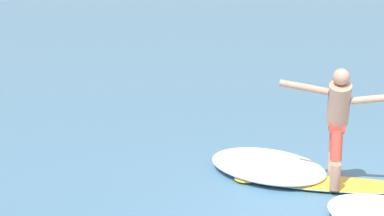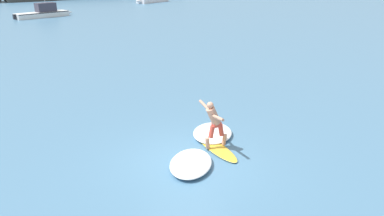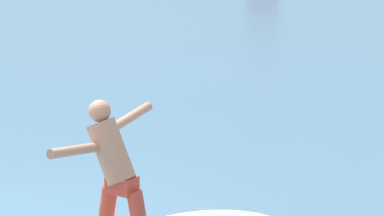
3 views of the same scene
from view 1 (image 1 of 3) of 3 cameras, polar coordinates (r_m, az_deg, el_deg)
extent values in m
ellipsoid|color=yellow|center=(7.47, 14.81, -7.82)|extent=(0.60, 2.30, 0.07)
ellipsoid|color=yellow|center=(7.45, 5.74, -7.49)|extent=(0.33, 0.32, 0.06)
ellipsoid|color=#2870B2|center=(7.47, 14.81, -7.82)|extent=(0.61, 2.31, 0.03)
cylinder|color=tan|center=(7.10, 15.02, -7.09)|extent=(0.18, 0.14, 0.37)
cylinder|color=#C74437|center=(7.12, 15.15, -3.91)|extent=(0.22, 0.16, 0.41)
cylinder|color=tan|center=(7.69, 14.81, -5.50)|extent=(0.18, 0.14, 0.37)
cylinder|color=#C74437|center=(7.45, 15.02, -3.14)|extent=(0.22, 0.16, 0.41)
cube|color=#C74437|center=(7.22, 15.19, -1.75)|extent=(0.27, 0.21, 0.16)
cylinder|color=tan|center=(7.03, 15.39, 0.40)|extent=(0.50, 0.30, 0.64)
sphere|color=tan|center=(6.85, 15.63, 3.20)|extent=(0.21, 0.21, 0.21)
cylinder|color=tan|center=(6.97, 19.14, 0.95)|extent=(0.16, 0.62, 0.20)
cylinder|color=tan|center=(6.89, 11.84, 2.18)|extent=(0.13, 0.62, 0.19)
ellipsoid|color=white|center=(7.80, 8.01, -6.07)|extent=(2.14, 2.23, 0.21)
camera|label=2|loc=(10.37, 96.71, 14.76)|focal=35.00mm
camera|label=3|loc=(13.63, 44.20, 13.63)|focal=85.00mm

